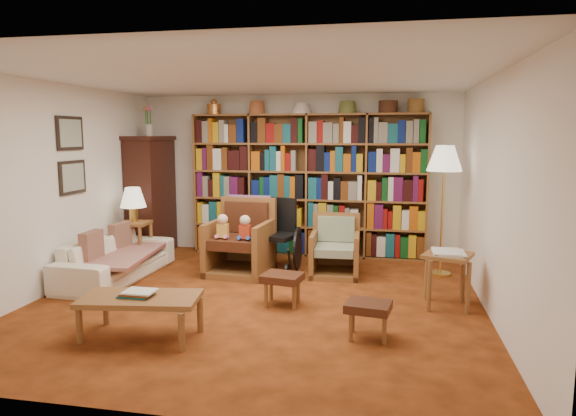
% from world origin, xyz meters
% --- Properties ---
extents(floor, '(5.00, 5.00, 0.00)m').
position_xyz_m(floor, '(0.00, 0.00, 0.00)').
color(floor, '#964217').
rests_on(floor, ground).
extents(ceiling, '(5.00, 5.00, 0.00)m').
position_xyz_m(ceiling, '(0.00, 0.00, 2.50)').
color(ceiling, white).
rests_on(ceiling, wall_back).
extents(wall_back, '(5.00, 0.00, 5.00)m').
position_xyz_m(wall_back, '(0.00, 2.50, 1.25)').
color(wall_back, white).
rests_on(wall_back, floor).
extents(wall_front, '(5.00, 0.00, 5.00)m').
position_xyz_m(wall_front, '(0.00, -2.50, 1.25)').
color(wall_front, white).
rests_on(wall_front, floor).
extents(wall_left, '(0.00, 5.00, 5.00)m').
position_xyz_m(wall_left, '(-2.50, 0.00, 1.25)').
color(wall_left, white).
rests_on(wall_left, floor).
extents(wall_right, '(0.00, 5.00, 5.00)m').
position_xyz_m(wall_right, '(2.50, 0.00, 1.25)').
color(wall_right, white).
rests_on(wall_right, floor).
extents(bookshelf, '(3.60, 0.30, 2.42)m').
position_xyz_m(bookshelf, '(0.20, 2.33, 1.17)').
color(bookshelf, brown).
rests_on(bookshelf, floor).
extents(curio_cabinet, '(0.50, 0.95, 2.40)m').
position_xyz_m(curio_cabinet, '(-2.25, 2.00, 0.95)').
color(curio_cabinet, '#38170F').
rests_on(curio_cabinet, floor).
extents(framed_pictures, '(0.03, 0.52, 0.97)m').
position_xyz_m(framed_pictures, '(-2.48, 0.30, 1.62)').
color(framed_pictures, black).
rests_on(framed_pictures, wall_left).
extents(sofa, '(1.91, 0.81, 0.55)m').
position_xyz_m(sofa, '(-2.05, 0.52, 0.28)').
color(sofa, white).
rests_on(sofa, floor).
extents(sofa_throw, '(0.97, 1.59, 0.04)m').
position_xyz_m(sofa_throw, '(-2.00, 0.52, 0.30)').
color(sofa_throw, beige).
rests_on(sofa_throw, sofa).
extents(cushion_left, '(0.16, 0.39, 0.37)m').
position_xyz_m(cushion_left, '(-2.18, 0.87, 0.45)').
color(cushion_left, maroon).
rests_on(cushion_left, sofa).
extents(cushion_right, '(0.13, 0.39, 0.39)m').
position_xyz_m(cushion_right, '(-2.18, 0.17, 0.45)').
color(cushion_right, maroon).
rests_on(cushion_right, sofa).
extents(side_table_lamp, '(0.45, 0.45, 0.64)m').
position_xyz_m(side_table_lamp, '(-2.15, 1.21, 0.47)').
color(side_table_lamp, brown).
rests_on(side_table_lamp, floor).
extents(table_lamp, '(0.37, 0.37, 0.50)m').
position_xyz_m(table_lamp, '(-2.15, 1.21, 0.98)').
color(table_lamp, gold).
rests_on(table_lamp, side_table_lamp).
extents(armchair_leather, '(0.87, 0.92, 1.03)m').
position_xyz_m(armchair_leather, '(-0.53, 1.18, 0.42)').
color(armchair_leather, brown).
rests_on(armchair_leather, floor).
extents(armchair_sage, '(0.68, 0.70, 0.81)m').
position_xyz_m(armchair_sage, '(0.75, 1.30, 0.31)').
color(armchair_sage, brown).
rests_on(armchair_sage, floor).
extents(wheelchair, '(0.61, 0.80, 1.00)m').
position_xyz_m(wheelchair, '(-0.06, 1.42, 0.45)').
color(wheelchair, black).
rests_on(wheelchair, floor).
extents(floor_lamp, '(0.46, 0.46, 1.74)m').
position_xyz_m(floor_lamp, '(2.15, 1.51, 1.50)').
color(floor_lamp, gold).
rests_on(floor_lamp, floor).
extents(side_table_papers, '(0.60, 0.60, 0.63)m').
position_xyz_m(side_table_papers, '(2.09, 0.18, 0.49)').
color(side_table_papers, brown).
rests_on(side_table_papers, floor).
extents(footstool_a, '(0.47, 0.42, 0.36)m').
position_xyz_m(footstool_a, '(0.31, -0.11, 0.29)').
color(footstool_a, '#4B2414').
rests_on(footstool_a, floor).
extents(footstool_b, '(0.45, 0.40, 0.34)m').
position_xyz_m(footstool_b, '(1.28, -0.87, 0.28)').
color(footstool_b, '#4B2414').
rests_on(footstool_b, floor).
extents(coffee_table, '(1.15, 0.69, 0.45)m').
position_xyz_m(coffee_table, '(-0.80, -1.27, 0.35)').
color(coffee_table, brown).
rests_on(coffee_table, floor).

